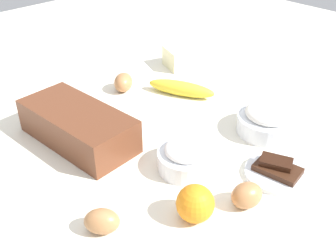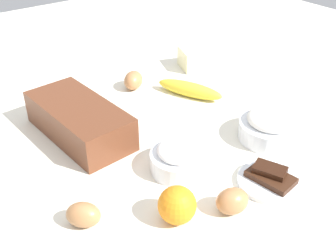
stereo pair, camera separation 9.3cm
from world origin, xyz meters
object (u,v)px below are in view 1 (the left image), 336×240
object	(u,v)px
loaf_pan	(78,125)
flour_bowl	(268,120)
egg_beside_bowl	(123,82)
banana	(181,88)
orange_fruit	(195,203)
butter_block	(177,58)
egg_near_butter	(102,221)
sugar_bowl	(187,157)
chocolate_plate	(277,171)
egg_loose	(247,195)

from	to	relation	value
loaf_pan	flour_bowl	distance (m)	0.44
loaf_pan	egg_beside_bowl	world-z (taller)	loaf_pan
banana	orange_fruit	xyz separation A→B (m)	(-0.34, 0.31, 0.01)
butter_block	egg_beside_bowl	distance (m)	0.22
egg_near_butter	egg_beside_bowl	xyz separation A→B (m)	(0.38, -0.35, 0.00)
loaf_pan	flour_bowl	size ratio (longest dim) A/B	2.01
sugar_bowl	egg_beside_bowl	size ratio (longest dim) A/B	1.73
banana	butter_block	distance (m)	0.19
sugar_bowl	orange_fruit	size ratio (longest dim) A/B	1.77
sugar_bowl	chocolate_plate	size ratio (longest dim) A/B	0.93
loaf_pan	sugar_bowl	distance (m)	0.26
egg_loose	egg_near_butter	bearing A→B (deg)	59.77
banana	egg_beside_bowl	xyz separation A→B (m)	(0.13, 0.10, 0.01)
flour_bowl	egg_loose	world-z (taller)	flour_bowl
orange_fruit	egg_near_butter	world-z (taller)	orange_fruit
loaf_pan	butter_block	bearing A→B (deg)	-77.85
banana	butter_block	xyz separation A→B (m)	(0.14, -0.12, 0.01)
orange_fruit	egg_loose	distance (m)	0.10
loaf_pan	banana	bearing A→B (deg)	-95.37
banana	butter_block	bearing A→B (deg)	-41.70
orange_fruit	butter_block	world-z (taller)	orange_fruit
banana	orange_fruit	size ratio (longest dim) A/B	2.77
loaf_pan	egg_near_butter	bearing A→B (deg)	150.18
banana	egg_beside_bowl	distance (m)	0.16
orange_fruit	chocolate_plate	size ratio (longest dim) A/B	0.53
banana	egg_beside_bowl	world-z (taller)	egg_beside_bowl
flour_bowl	chocolate_plate	world-z (taller)	flour_bowl
banana	egg_beside_bowl	size ratio (longest dim) A/B	2.72
egg_near_butter	flour_bowl	bearing A→B (deg)	-91.99
egg_beside_bowl	sugar_bowl	bearing A→B (deg)	161.15
orange_fruit	butter_block	distance (m)	0.65
butter_block	chocolate_plate	world-z (taller)	butter_block
flour_bowl	banana	distance (m)	0.27
egg_beside_bowl	egg_near_butter	bearing A→B (deg)	137.51
flour_bowl	egg_beside_bowl	xyz separation A→B (m)	(0.40, 0.11, -0.01)
egg_near_butter	sugar_bowl	bearing A→B (deg)	-85.18
loaf_pan	sugar_bowl	size ratio (longest dim) A/B	2.38
sugar_bowl	chocolate_plate	distance (m)	0.18
chocolate_plate	egg_beside_bowl	bearing A→B (deg)	-1.01
banana	egg_loose	world-z (taller)	egg_loose
butter_block	chocolate_plate	bearing A→B (deg)	155.94
flour_bowl	egg_beside_bowl	bearing A→B (deg)	15.73
flour_bowl	egg_loose	xyz separation A→B (m)	(-0.12, 0.24, -0.01)
sugar_bowl	banana	world-z (taller)	sugar_bowl
loaf_pan	orange_fruit	size ratio (longest dim) A/B	4.21
egg_beside_bowl	flour_bowl	bearing A→B (deg)	-164.27
flour_bowl	chocolate_plate	xyz separation A→B (m)	(-0.11, 0.12, -0.02)
loaf_pan	chocolate_plate	bearing A→B (deg)	-154.56
flour_bowl	chocolate_plate	bearing A→B (deg)	131.45
egg_loose	chocolate_plate	bearing A→B (deg)	-85.61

